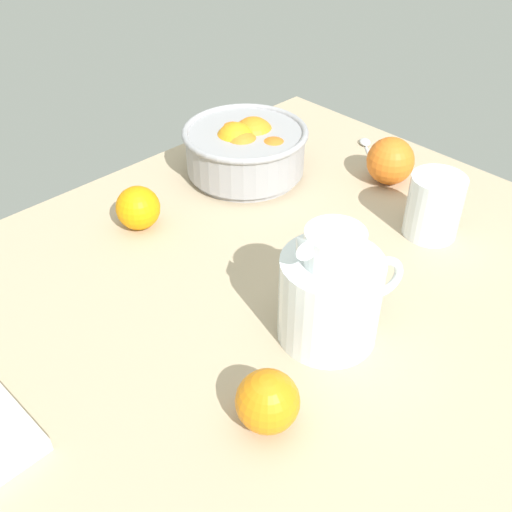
# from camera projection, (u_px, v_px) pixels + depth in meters

# --- Properties ---
(ground_plane) EXTENTS (1.18, 0.87, 0.03)m
(ground_plane) POSITION_uv_depth(u_px,v_px,m) (240.00, 308.00, 0.88)
(ground_plane) COLOR tan
(fruit_bowl) EXTENTS (0.23, 0.23, 0.11)m
(fruit_bowl) POSITION_uv_depth(u_px,v_px,m) (246.00, 149.00, 1.12)
(fruit_bowl) COLOR #99999E
(fruit_bowl) RESTS_ON ground_plane
(juice_pitcher) EXTENTS (0.17, 0.13, 0.18)m
(juice_pitcher) POSITION_uv_depth(u_px,v_px,m) (330.00, 299.00, 0.78)
(juice_pitcher) COLOR white
(juice_pitcher) RESTS_ON ground_plane
(juice_glass) EXTENTS (0.09, 0.09, 0.11)m
(juice_glass) POSITION_uv_depth(u_px,v_px,m) (433.00, 210.00, 0.98)
(juice_glass) COLOR white
(juice_glass) RESTS_ON ground_plane
(loose_orange_0) EXTENTS (0.07, 0.07, 0.07)m
(loose_orange_0) POSITION_uv_depth(u_px,v_px,m) (138.00, 208.00, 1.00)
(loose_orange_0) COLOR orange
(loose_orange_0) RESTS_ON ground_plane
(loose_orange_2) EXTENTS (0.09, 0.09, 0.09)m
(loose_orange_2) POSITION_uv_depth(u_px,v_px,m) (390.00, 161.00, 1.11)
(loose_orange_2) COLOR orange
(loose_orange_2) RESTS_ON ground_plane
(loose_orange_3) EXTENTS (0.07, 0.07, 0.07)m
(loose_orange_3) POSITION_uv_depth(u_px,v_px,m) (268.00, 401.00, 0.68)
(loose_orange_3) COLOR orange
(loose_orange_3) RESTS_ON ground_plane
(spoon) EXTENTS (0.11, 0.12, 0.01)m
(spoon) POSITION_uv_depth(u_px,v_px,m) (368.00, 149.00, 1.22)
(spoon) COLOR silver
(spoon) RESTS_ON ground_plane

